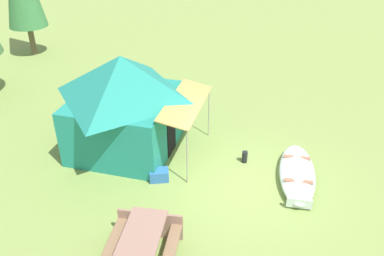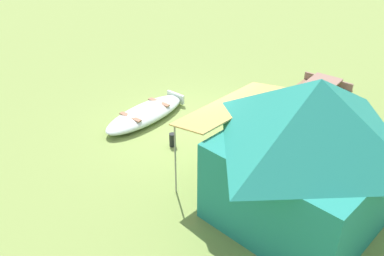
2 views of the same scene
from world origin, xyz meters
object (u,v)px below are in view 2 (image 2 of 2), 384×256
object	(u,v)px
beached_rowboat	(146,113)
picnic_table	(316,94)
fuel_can	(172,140)
cooler_box	(277,150)
canvas_cabin_tent	(309,149)

from	to	relation	value
beached_rowboat	picnic_table	distance (m)	5.13
picnic_table	fuel_can	xyz separation A→B (m)	(4.38, -1.74, -0.31)
picnic_table	cooler_box	bearing A→B (deg)	10.16
canvas_cabin_tent	fuel_can	distance (m)	4.03
beached_rowboat	canvas_cabin_tent	world-z (taller)	canvas_cabin_tent
cooler_box	beached_rowboat	bearing A→B (deg)	-75.89
canvas_cabin_tent	picnic_table	distance (m)	4.98
picnic_table	cooler_box	xyz separation A→B (m)	(2.95, 0.53, -0.33)
beached_rowboat	cooler_box	size ratio (longest dim) A/B	5.45
picnic_table	cooler_box	distance (m)	3.01
picnic_table	fuel_can	world-z (taller)	picnic_table
beached_rowboat	picnic_table	xyz separation A→B (m)	(-3.91, 3.30, 0.30)
canvas_cabin_tent	fuel_can	world-z (taller)	canvas_cabin_tent
canvas_cabin_tent	picnic_table	size ratio (longest dim) A/B	2.11
picnic_table	fuel_can	bearing A→B (deg)	-21.65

